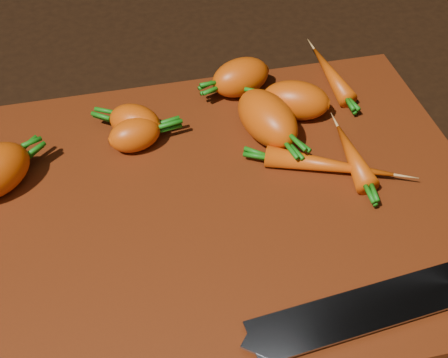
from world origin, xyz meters
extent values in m
cube|color=black|center=(0.00, 0.00, -0.01)|extent=(2.00, 2.00, 0.01)
cube|color=maroon|center=(0.00, 0.00, 0.01)|extent=(0.50, 0.40, 0.01)
ellipsoid|color=#DF530E|center=(-0.07, 0.11, 0.03)|extent=(0.07, 0.06, 0.04)
ellipsoid|color=#DF530E|center=(0.06, 0.08, 0.04)|extent=(0.07, 0.10, 0.05)
ellipsoid|color=#DF530E|center=(0.05, 0.16, 0.03)|extent=(0.08, 0.06, 0.04)
ellipsoid|color=#DF530E|center=(-0.08, 0.09, 0.03)|extent=(0.06, 0.05, 0.04)
ellipsoid|color=#DF530E|center=(0.10, 0.11, 0.03)|extent=(0.09, 0.07, 0.04)
ellipsoid|color=#DF530E|center=(0.16, 0.16, 0.02)|extent=(0.03, 0.11, 0.02)
ellipsoid|color=#DF530E|center=(0.11, 0.01, 0.02)|extent=(0.12, 0.07, 0.02)
ellipsoid|color=#DF530E|center=(0.14, 0.02, 0.02)|extent=(0.03, 0.09, 0.02)
cube|color=gray|center=(-0.02, -0.16, 0.02)|extent=(0.23, 0.06, 0.00)
cube|color=gray|center=(0.10, -0.15, 0.02)|extent=(0.02, 0.04, 0.02)
cylinder|color=#B2B2B7|center=(0.15, -0.15, 0.03)|extent=(0.01, 0.01, 0.00)
camera|label=1|loc=(-0.10, -0.40, 0.45)|focal=50.00mm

